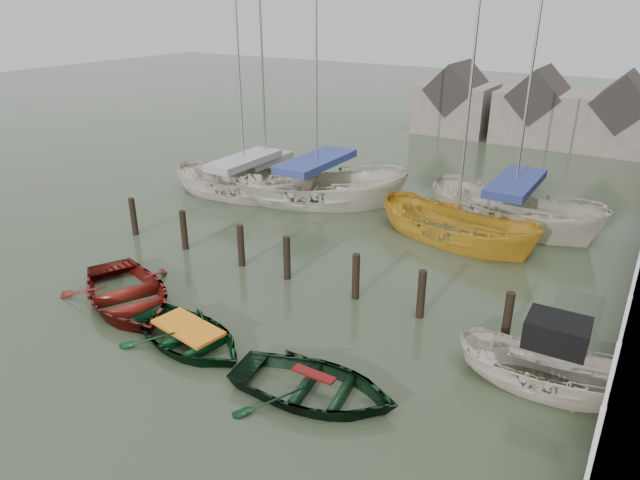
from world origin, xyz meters
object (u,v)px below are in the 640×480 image
Objects in this scene: rowboat_green at (190,345)px; sailboat_b at (317,200)px; sailboat_e at (267,185)px; sailboat_d at (510,223)px; motorboat at (546,383)px; sailboat_a at (246,194)px; sailboat_c at (455,239)px; rowboat_red at (128,305)px; rowboat_dkgreen at (314,396)px.

rowboat_green is 0.29× the size of sailboat_b.
sailboat_d is at bearing -96.32° from sailboat_e.
motorboat is 0.35× the size of sailboat_d.
sailboat_d reaches higher than sailboat_e.
sailboat_a is 9.57m from sailboat_c.
sailboat_b reaches higher than sailboat_d.
sailboat_a is 1.53m from sailboat_e.
sailboat_d is (7.58, 12.06, 0.06)m from rowboat_red.
sailboat_b reaches higher than rowboat_dkgreen.
motorboat is at bearing -63.35° from rowboat_dkgreen.
sailboat_c is at bearing -9.54° from rowboat_green.
rowboat_red is at bearing -175.60° from sailboat_e.
rowboat_green is 0.31× the size of sailboat_d.
rowboat_red is 11.38m from sailboat_c.
sailboat_b is at bearing 27.79° from rowboat_red.
sailboat_e is (-3.26, 10.96, 0.07)m from rowboat_red.
sailboat_a is (-9.92, 10.05, 0.06)m from rowboat_dkgreen.
sailboat_d is (1.28, 2.58, 0.05)m from sailboat_c.
sailboat_b is at bearing 24.88° from rowboat_green.
sailboat_b is at bearing 117.79° from sailboat_d.
sailboat_b is 7.94m from sailboat_d.
sailboat_b is (-0.19, 10.39, 0.06)m from rowboat_red.
sailboat_e reaches higher than rowboat_dkgreen.
sailboat_c reaches higher than rowboat_dkgreen.
sailboat_d reaches higher than sailboat_a.
sailboat_c is at bearing -6.66° from rowboat_dkgreen.
rowboat_dkgreen is 0.32× the size of sailboat_d.
rowboat_green is 8.53m from motorboat.
sailboat_b reaches higher than sailboat_a.
rowboat_green is at bearing 175.26° from sailboat_d.
sailboat_b is (-6.83, 11.01, 0.06)m from rowboat_dkgreen.
sailboat_e is (0.02, 1.53, 0.01)m from sailboat_a.
motorboat is 0.33× the size of sailboat_b.
rowboat_red is at bearing 163.46° from sailboat_d.
motorboat is at bearing -145.45° from sailboat_d.
motorboat reaches higher than rowboat_green.
sailboat_a is 0.90× the size of sailboat_b.
sailboat_a is 11.17m from sailboat_d.
sailboat_a is 1.08× the size of sailboat_c.
sailboat_c is (6.48, -0.90, -0.05)m from sailboat_b.
sailboat_a is at bearing 167.01° from sailboat_e.
sailboat_b reaches higher than sailboat_e.
sailboat_c is at bearing 31.36° from motorboat.
sailboat_b is 6.54m from sailboat_c.
rowboat_green is 11.74m from sailboat_a.
sailboat_a is at bearing 40.88° from rowboat_green.
motorboat is 15.83m from sailboat_a.
rowboat_dkgreen is at bearing -68.58° from rowboat_red.
rowboat_dkgreen is 12.72m from sailboat_d.
motorboat is (10.90, 2.39, 0.10)m from rowboat_red.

